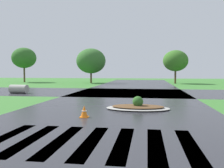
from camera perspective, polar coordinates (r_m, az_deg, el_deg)
The scene contains 7 objects.
asphalt_roadway at distance 12.59m, azimuth 1.07°, elevation -6.01°, with size 10.05×80.00×0.01m, color #2B2B30.
asphalt_cross_road at distance 22.38m, azimuth 4.26°, elevation -1.98°, with size 90.00×9.04×0.01m, color #2B2B30.
crosswalk_stripes at distance 7.12m, azimuth -4.85°, elevation -13.25°, with size 5.85×3.38×0.01m.
median_island at distance 12.80m, azimuth 6.07°, elevation -5.30°, with size 3.30×1.94×0.68m.
drainage_pipe_stack at distance 23.05m, azimuth -20.97°, elevation -1.10°, with size 1.67×0.92×0.76m.
traffic_cone at distance 10.59m, azimuth -6.53°, elevation -6.47°, with size 0.36×0.36×0.52m.
background_treeline at distance 38.96m, azimuth 5.07°, elevation 5.75°, with size 41.32×5.59×5.94m.
Camera 1 is at (1.56, -2.33, 2.02)m, focal length 39.05 mm.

